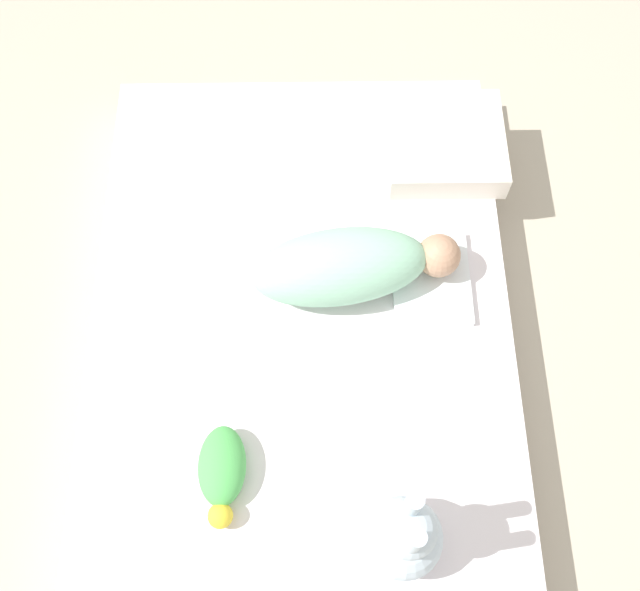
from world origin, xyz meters
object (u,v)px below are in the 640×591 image
at_px(swaddled_baby, 347,266).
at_px(pillow, 445,144).
at_px(bunny_plush, 404,536).
at_px(turtle_plush, 222,471).

xyz_separation_m(swaddled_baby, pillow, (-0.37, 0.26, -0.05)).
relative_size(pillow, bunny_plush, 0.90).
bearing_deg(bunny_plush, turtle_plush, -111.60).
relative_size(swaddled_baby, turtle_plush, 2.35).
height_order(swaddled_baby, pillow, swaddled_baby).
height_order(swaddled_baby, turtle_plush, swaddled_baby).
height_order(bunny_plush, turtle_plush, bunny_plush).
bearing_deg(bunny_plush, pillow, 170.03).
distance_m(swaddled_baby, pillow, 0.46).
xyz_separation_m(pillow, bunny_plush, (0.97, -0.17, 0.08)).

